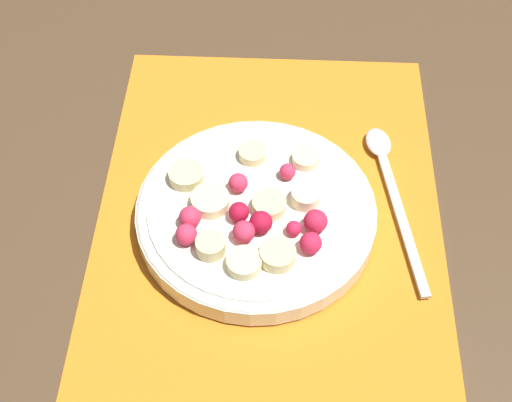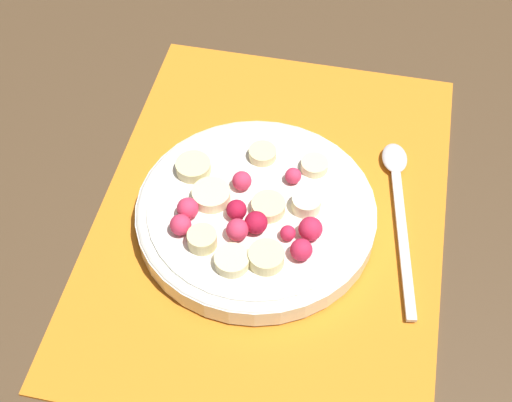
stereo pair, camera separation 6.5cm
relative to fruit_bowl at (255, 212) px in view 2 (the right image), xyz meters
The scene contains 4 objects.
ground_plane 0.03m from the fruit_bowl, 39.43° to the right, with size 3.00×3.00×0.00m, color #4C3823.
placemat 0.03m from the fruit_bowl, 39.43° to the right, with size 0.44×0.33×0.01m.
fruit_bowl is the anchor object (origin of this frame).
spoon 0.14m from the fruit_bowl, 64.50° to the right, with size 0.20×0.05×0.01m.
Camera 2 is at (-0.41, -0.07, 0.55)m, focal length 50.00 mm.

